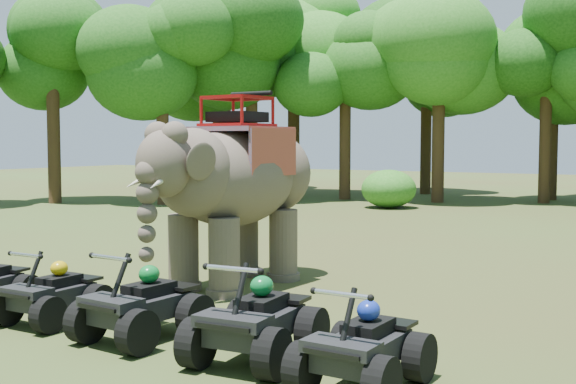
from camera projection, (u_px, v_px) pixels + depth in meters
The scene contains 17 objects.
ground at pixel (251, 312), 11.84m from camera, with size 110.00×110.00×0.00m, color #47381E.
elephant at pixel (235, 189), 13.94m from camera, with size 1.97×4.47×3.75m, color #4B3E36, non-canonical shape.
atv_1 at pixel (53, 285), 11.12m from camera, with size 1.14×1.56×1.15m, color black, non-canonical shape.
atv_2 at pixel (141, 295), 10.13m from camera, with size 1.26×1.73×1.28m, color black, non-canonical shape.
atv_3 at pixel (256, 310), 9.14m from camera, with size 1.30×1.78×1.32m, color black, non-canonical shape.
atv_4 at pixel (363, 335), 8.17m from camera, with size 1.18×1.62×1.20m, color black, non-canonical shape.
tree_0 at pixel (546, 123), 32.52m from camera, with size 5.11×5.11×7.30m, color #195114, non-canonical shape.
tree_25 at pixel (53, 103), 32.42m from camera, with size 6.32×6.32×9.03m, color #195114, non-canonical shape.
tree_26 at pixel (162, 110), 31.83m from camera, with size 5.84×5.84×8.34m, color #195114, non-canonical shape.
tree_27 at pixel (252, 106), 34.49m from camera, with size 6.32×6.32×9.03m, color #195114, non-canonical shape.
tree_28 at pixel (345, 113), 34.67m from camera, with size 5.86×5.86×8.37m, color #195114, non-canonical shape.
tree_29 at pixel (439, 105), 32.82m from camera, with size 6.24×6.24×8.92m, color #195114, non-canonical shape.
tree_32 at pixel (294, 94), 37.60m from camera, with size 7.40×7.40×10.58m, color #195114, non-canonical shape.
tree_37 at pixel (218, 107), 39.34m from camera, with size 6.54×6.54×9.35m, color #195114, non-canonical shape.
tree_40 at pixel (553, 113), 34.27m from camera, with size 5.81×5.81×8.30m, color #195114, non-canonical shape.
tree_41 at pixel (426, 109), 38.24m from camera, with size 6.31×6.31×9.01m, color #195114, non-canonical shape.
tree_43 at pixel (226, 104), 42.23m from camera, with size 6.95×6.95×9.93m, color #195114, non-canonical shape.
Camera 1 is at (6.40, -9.78, 2.79)m, focal length 45.00 mm.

